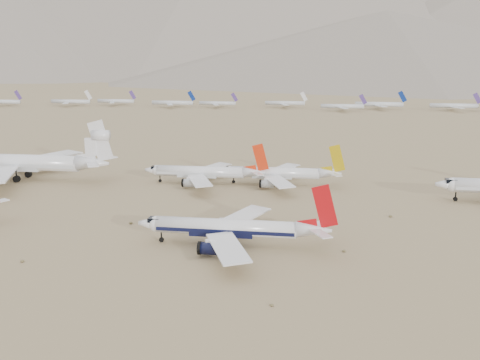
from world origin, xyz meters
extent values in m
plane|color=#87714E|center=(0.00, 0.00, 0.00)|extent=(7000.00, 7000.00, 0.00)
cylinder|color=white|center=(-2.83, 1.90, 4.46)|extent=(32.85, 3.88, 3.88)
cube|color=black|center=(-2.83, 1.90, 3.98)|extent=(32.19, 3.94, 0.87)
sphere|color=white|center=(-19.25, 1.90, 4.46)|extent=(3.88, 3.88, 3.88)
cube|color=black|center=(-19.83, 1.90, 5.53)|extent=(2.72, 2.52, 0.97)
cone|color=white|center=(17.47, 1.90, 4.76)|extent=(8.21, 3.88, 3.88)
cube|color=white|center=(-0.29, -9.62, 3.79)|extent=(12.69, 19.99, 0.61)
cube|color=white|center=(19.07, -1.88, 5.24)|extent=(5.21, 6.82, 0.23)
cylinder|color=black|center=(-4.65, -6.17, 2.03)|extent=(4.56, 2.80, 2.80)
cube|color=white|center=(-0.29, 13.42, 3.79)|extent=(12.69, 19.99, 0.61)
cube|color=white|center=(19.07, 5.68, 5.24)|extent=(5.21, 6.82, 0.23)
cylinder|color=black|center=(-4.65, 9.97, 2.03)|extent=(4.56, 2.80, 2.80)
cube|color=#AF0B10|center=(19.75, 1.90, 10.42)|extent=(6.23, 0.31, 10.26)
cylinder|color=black|center=(-18.28, 1.90, 0.58)|extent=(1.16, 0.49, 1.16)
cylinder|color=black|center=(-1.46, -0.82, 0.82)|extent=(1.63, 0.97, 1.63)
cylinder|color=black|center=(-1.46, 4.62, 0.82)|extent=(1.63, 0.97, 1.63)
sphere|color=white|center=(58.60, 51.10, 5.11)|extent=(4.44, 4.44, 4.44)
cube|color=black|center=(57.93, 51.10, 6.33)|extent=(3.11, 2.89, 1.11)
cylinder|color=black|center=(59.71, 51.10, 0.67)|extent=(1.33, 0.56, 1.33)
cylinder|color=white|center=(3.20, 64.62, 4.26)|extent=(30.45, 3.70, 3.70)
cube|color=silver|center=(3.20, 64.62, 3.79)|extent=(29.84, 3.76, 0.83)
sphere|color=white|center=(-12.03, 64.62, 4.26)|extent=(3.70, 3.70, 3.70)
cube|color=black|center=(-12.58, 64.62, 5.27)|extent=(2.59, 2.41, 0.93)
cone|color=white|center=(22.02, 64.62, 4.53)|extent=(7.61, 3.70, 3.70)
cube|color=white|center=(5.55, 53.89, 3.61)|extent=(11.76, 18.53, 0.57)
cube|color=white|center=(23.50, 61.10, 5.00)|extent=(4.83, 6.32, 0.22)
cylinder|color=silver|center=(1.51, 57.08, 1.94)|extent=(4.23, 2.66, 2.66)
cube|color=white|center=(5.55, 75.35, 3.61)|extent=(11.76, 18.53, 0.57)
cube|color=white|center=(23.50, 68.13, 5.00)|extent=(4.83, 6.32, 0.22)
cylinder|color=silver|center=(1.51, 72.15, 1.94)|extent=(4.23, 2.66, 2.66)
cube|color=gold|center=(24.13, 64.62, 9.81)|extent=(5.77, 0.30, 9.51)
cylinder|color=black|center=(-11.10, 64.62, 0.56)|extent=(1.11, 0.46, 1.11)
cylinder|color=black|center=(4.47, 62.03, 0.78)|extent=(1.55, 0.93, 1.55)
cylinder|color=black|center=(4.47, 67.21, 0.78)|extent=(1.55, 0.93, 1.55)
cylinder|color=white|center=(-22.51, 62.14, 4.30)|extent=(30.61, 3.74, 3.74)
cube|color=silver|center=(-22.51, 62.14, 3.83)|extent=(29.99, 3.80, 0.84)
sphere|color=white|center=(-37.81, 62.14, 4.30)|extent=(3.74, 3.74, 3.74)
cube|color=black|center=(-38.37, 62.14, 5.33)|extent=(2.62, 2.43, 0.94)
cone|color=white|center=(-3.59, 62.14, 4.58)|extent=(7.65, 3.74, 3.74)
cube|color=white|center=(-20.14, 51.34, 3.65)|extent=(11.82, 18.63, 0.58)
cube|color=white|center=(-2.10, 58.60, 5.05)|extent=(4.86, 6.35, 0.22)
cylinder|color=silver|center=(-24.21, 54.56, 1.96)|extent=(4.25, 2.69, 2.69)
cube|color=white|center=(-20.14, 72.94, 3.65)|extent=(11.82, 18.63, 0.58)
cube|color=white|center=(-2.10, 65.68, 5.05)|extent=(4.86, 6.35, 0.22)
cylinder|color=silver|center=(-24.21, 69.72, 1.96)|extent=(4.25, 2.69, 2.69)
cube|color=red|center=(-1.47, 62.14, 9.89)|extent=(5.80, 0.30, 9.56)
cylinder|color=black|center=(-36.87, 62.14, 0.56)|extent=(1.12, 0.47, 1.12)
cylinder|color=black|center=(-21.23, 59.52, 0.79)|extent=(1.57, 0.94, 1.57)
cylinder|color=black|center=(-21.23, 64.76, 0.79)|extent=(1.57, 0.94, 1.57)
cylinder|color=white|center=(-88.72, 58.68, 6.42)|extent=(46.65, 5.59, 5.59)
cube|color=silver|center=(-88.72, 58.68, 5.73)|extent=(45.72, 5.67, 1.26)
cone|color=white|center=(-59.88, 58.68, 6.84)|extent=(11.66, 5.59, 5.59)
cube|color=white|center=(-57.62, 53.31, 7.54)|extent=(7.41, 9.68, 0.34)
cube|color=white|center=(-85.11, 75.08, 5.45)|extent=(18.02, 28.39, 0.87)
cube|color=white|center=(-57.62, 64.06, 7.54)|extent=(7.41, 9.68, 0.34)
cylinder|color=silver|center=(-91.31, 70.19, 2.93)|extent=(6.48, 4.02, 4.02)
cube|color=white|center=(-56.64, 58.68, 14.90)|extent=(8.84, 0.45, 14.57)
cylinder|color=white|center=(-56.32, 58.68, 16.70)|extent=(5.83, 3.62, 3.62)
cylinder|color=black|center=(-86.77, 54.77, 1.17)|extent=(2.35, 1.40, 2.35)
cylinder|color=black|center=(-86.77, 62.59, 1.17)|extent=(2.35, 1.40, 2.35)
cylinder|color=silver|center=(-265.28, 330.14, 4.18)|extent=(35.95, 3.55, 3.55)
cube|color=#4B337F|center=(-248.36, 330.14, 10.18)|extent=(7.16, 0.36, 9.02)
cube|color=silver|center=(-265.28, 339.45, 3.64)|extent=(9.47, 16.55, 0.36)
cylinder|color=silver|center=(-204.20, 340.53, 4.18)|extent=(36.09, 3.57, 3.57)
cube|color=white|center=(-187.22, 340.53, 10.21)|extent=(7.19, 0.36, 9.05)
cube|color=silver|center=(-204.20, 331.18, 3.65)|extent=(9.51, 16.61, 0.36)
cube|color=silver|center=(-204.20, 349.87, 3.65)|extent=(9.51, 16.61, 0.36)
cylinder|color=silver|center=(-166.34, 352.36, 4.09)|extent=(34.23, 3.38, 3.38)
cube|color=#4B337F|center=(-150.23, 352.36, 9.81)|extent=(6.82, 0.34, 8.59)
cube|color=silver|center=(-166.34, 343.50, 3.58)|extent=(9.02, 15.76, 0.34)
cube|color=silver|center=(-166.34, 361.21, 3.58)|extent=(9.02, 15.76, 0.34)
cylinder|color=silver|center=(-110.03, 341.14, 4.20)|extent=(36.43, 3.60, 3.60)
cube|color=navy|center=(-92.88, 341.14, 10.29)|extent=(7.26, 0.36, 9.14)
cube|color=silver|center=(-110.03, 331.71, 3.66)|extent=(9.60, 16.77, 0.36)
cube|color=silver|center=(-110.03, 350.57, 3.66)|extent=(9.60, 16.77, 0.36)
cylinder|color=silver|center=(-70.89, 345.00, 3.98)|extent=(32.03, 3.17, 3.17)
cube|color=#4B337F|center=(-55.82, 345.00, 9.33)|extent=(6.38, 0.32, 8.04)
cube|color=silver|center=(-70.89, 336.71, 3.51)|extent=(8.44, 14.75, 0.32)
cube|color=silver|center=(-70.89, 353.29, 3.51)|extent=(8.44, 14.75, 0.32)
cylinder|color=silver|center=(-12.69, 353.40, 4.10)|extent=(34.47, 3.41, 3.41)
cube|color=white|center=(3.53, 353.40, 9.86)|extent=(6.87, 0.34, 8.65)
cube|color=silver|center=(-12.69, 344.48, 3.59)|extent=(9.08, 15.87, 0.34)
cube|color=silver|center=(-12.69, 362.33, 3.59)|extent=(9.08, 15.87, 0.34)
cylinder|color=silver|center=(35.43, 329.60, 4.11)|extent=(34.66, 3.42, 3.42)
cube|color=#4B337F|center=(51.74, 329.60, 9.90)|extent=(6.90, 0.34, 8.69)
cube|color=silver|center=(35.43, 320.63, 3.60)|extent=(9.13, 15.95, 0.34)
cube|color=silver|center=(35.43, 338.57, 3.60)|extent=(9.13, 15.95, 0.34)
cylinder|color=silver|center=(66.76, 350.12, 4.35)|extent=(39.50, 3.90, 3.90)
cube|color=navy|center=(85.35, 350.12, 10.95)|extent=(7.87, 0.39, 9.91)
cube|color=silver|center=(66.76, 339.90, 3.77)|extent=(10.41, 18.18, 0.39)
cube|color=silver|center=(66.76, 360.35, 3.77)|extent=(10.41, 18.18, 0.39)
cylinder|color=silver|center=(125.85, 345.78, 4.26)|extent=(37.67, 3.72, 3.72)
cube|color=#4B337F|center=(143.58, 345.78, 10.55)|extent=(7.50, 0.37, 9.45)
cube|color=silver|center=(125.85, 336.03, 3.70)|extent=(9.92, 17.34, 0.37)
cube|color=silver|center=(125.85, 355.53, 3.70)|extent=(9.92, 17.34, 0.37)
cone|color=slate|center=(-800.00, 1560.00, 150.00)|extent=(1800.00, 1800.00, 300.00)
cone|color=slate|center=(200.00, 1480.00, 120.00)|extent=(1824.00, 1824.00, 240.00)
cone|color=slate|center=(-700.00, 1100.00, 47.50)|extent=(855.00, 855.00, 95.00)
cone|color=slate|center=(150.00, 1100.00, 70.00)|extent=(1260.00, 1260.00, 140.00)
ellipsoid|color=brown|center=(-44.10, -14.90, 0.25)|extent=(0.84, 0.84, 0.46)
ellipsoid|color=brown|center=(-30.40, 14.40, 0.29)|extent=(0.98, 0.98, 0.54)
ellipsoid|color=brown|center=(10.70, -27.70, 0.21)|extent=(0.70, 0.70, 0.39)
ellipsoid|color=brown|center=(24.40, 1.60, 0.25)|extent=(0.84, 0.84, 0.46)
ellipsoid|color=brown|center=(38.10, 30.90, 0.29)|extent=(0.98, 0.98, 0.54)
camera|label=1|loc=(18.07, -114.40, 42.83)|focal=40.00mm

